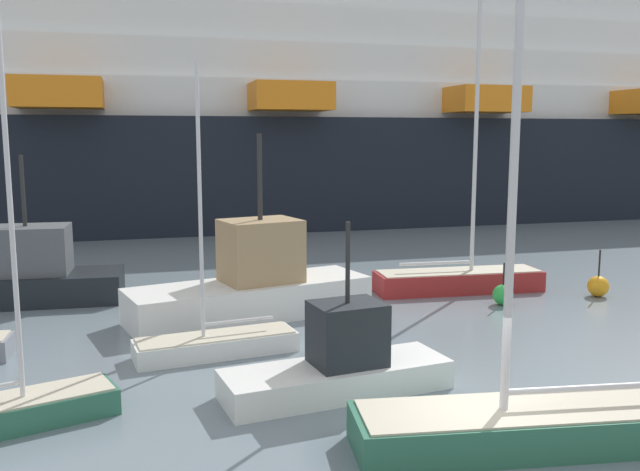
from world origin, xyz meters
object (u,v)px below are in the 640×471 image
sailboat_0 (216,341)px  sailboat_2 (530,418)px  fishing_boat_1 (340,364)px  sailboat_5 (6,409)px  channel_buoy_0 (598,286)px  sailboat_1 (459,277)px  fishing_boat_0 (21,276)px  cruise_ship (258,117)px  fishing_boat_2 (253,285)px  channel_buoy_1 (503,295)px

sailboat_0 → sailboat_2: bearing=118.6°
sailboat_0 → fishing_boat_1: bearing=117.5°
sailboat_5 → fishing_boat_1: bearing=-17.5°
sailboat_2 → channel_buoy_0: 13.30m
sailboat_1 → fishing_boat_0: bearing=175.1°
sailboat_5 → channel_buoy_0: size_ratio=4.84×
fishing_boat_0 → channel_buoy_0: 20.39m
sailboat_2 → cruise_ship: 37.53m
cruise_ship → sailboat_1: bearing=-83.4°
channel_buoy_0 → sailboat_5: bearing=-159.7°
sailboat_1 → sailboat_5: size_ratio=1.33×
fishing_boat_1 → sailboat_5: bearing=172.6°
sailboat_1 → channel_buoy_0: size_ratio=6.44×
sailboat_0 → fishing_boat_2: (1.52, 3.57, 0.65)m
sailboat_2 → sailboat_1: bearing=-103.2°
sailboat_0 → cruise_ship: 31.52m
fishing_boat_2 → channel_buoy_0: (12.45, -0.29, -0.64)m
sailboat_0 → channel_buoy_1: 10.47m
sailboat_5 → channel_buoy_0: 19.65m
sailboat_2 → channel_buoy_0: size_ratio=6.44×
fishing_boat_2 → channel_buoy_0: bearing=-16.8°
sailboat_2 → channel_buoy_0: bearing=-124.9°
fishing_boat_0 → channel_buoy_1: 16.62m
sailboat_0 → sailboat_2: 8.50m
sailboat_2 → fishing_boat_0: bearing=-45.0°
fishing_boat_1 → cruise_ship: (3.37, 33.56, 6.39)m
sailboat_1 → sailboat_2: (-4.25, -11.97, -0.01)m
fishing_boat_0 → channel_buoy_0: fishing_boat_0 is taller
fishing_boat_0 → channel_buoy_1: fishing_boat_0 is taller
sailboat_5 → fishing_boat_1: sailboat_5 is taller
sailboat_0 → channel_buoy_1: bearing=-172.5°
fishing_boat_2 → cruise_ship: 27.68m
channel_buoy_0 → cruise_ship: (-8.12, 26.96, 6.68)m
channel_buoy_0 → cruise_ship: cruise_ship is taller
fishing_boat_0 → sailboat_2: bearing=-49.3°
fishing_boat_0 → channel_buoy_1: size_ratio=4.78×
channel_buoy_1 → fishing_boat_1: bearing=-140.1°
sailboat_1 → sailboat_2: bearing=-106.9°
sailboat_2 → fishing_boat_2: size_ratio=1.36×
fishing_boat_0 → cruise_ship: size_ratio=0.06×
channel_buoy_0 → channel_buoy_1: 3.95m
fishing_boat_1 → cruise_ship: size_ratio=0.04×
cruise_ship → channel_buoy_1: bearing=-82.9°
fishing_boat_2 → channel_buoy_0: size_ratio=4.72×
fishing_boat_0 → fishing_boat_1: fishing_boat_0 is taller
channel_buoy_1 → fishing_boat_2: bearing=176.2°
sailboat_0 → fishing_boat_0: size_ratio=1.08×
sailboat_0 → sailboat_1: sailboat_1 is taller
fishing_boat_1 → sailboat_1: bearing=41.7°
sailboat_2 → fishing_boat_1: bearing=-44.9°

